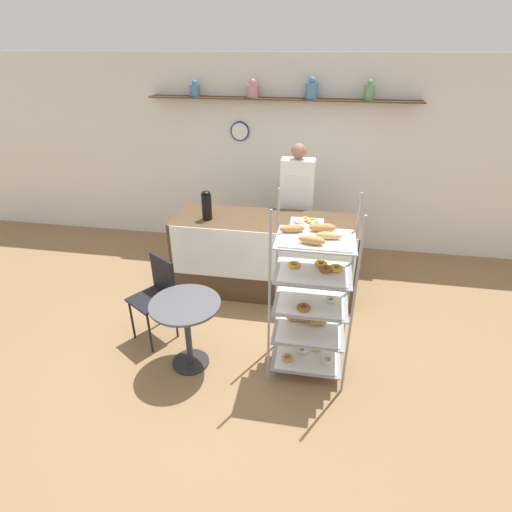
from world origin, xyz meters
The scene contains 9 objects.
ground_plane centered at (0.00, 0.00, 0.00)m, with size 14.00×14.00×0.00m, color olive.
back_wall centered at (0.00, 2.43, 1.37)m, with size 10.00×0.30×2.70m.
display_counter centered at (0.00, 1.01, 0.48)m, with size 2.20×0.75×0.96m.
pastry_rack centered at (0.61, -0.31, 0.81)m, with size 0.70×0.51×1.72m.
person_worker centered at (0.31, 1.61, 0.95)m, with size 0.42×0.23×1.73m.
cafe_table centered at (-0.51, -0.46, 0.54)m, with size 0.66×0.66×0.72m.
cafe_chair centered at (-0.96, -0.08, 0.56)m, with size 0.52×0.52×0.90m.
coffee_carafe centered at (-0.68, 0.90, 1.13)m, with size 0.12×0.12×0.35m.
donut_tray_counter centered at (0.49, 0.97, 0.98)m, with size 0.38×0.30×0.05m.
Camera 1 is at (0.64, -3.29, 2.81)m, focal length 28.00 mm.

